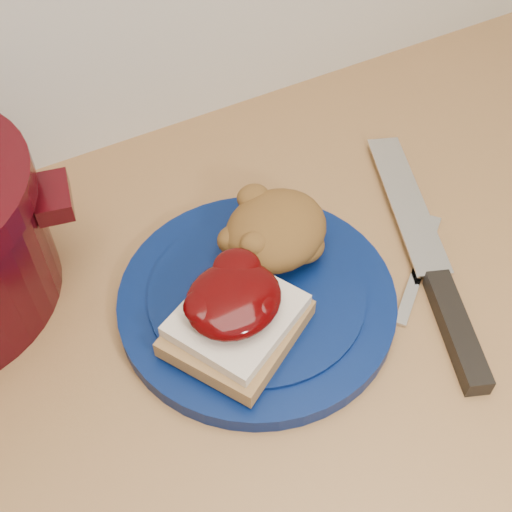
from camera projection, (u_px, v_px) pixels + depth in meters
base_cabinet at (244, 481)px, 1.01m from camera, size 4.00×0.60×0.86m
plate at (257, 299)px, 0.64m from camera, size 0.37×0.37×0.02m
sandwich at (236, 314)px, 0.58m from camera, size 0.15×0.15×0.06m
stuffing_mound at (276, 230)px, 0.65m from camera, size 0.14×0.14×0.06m
chef_knife at (441, 291)px, 0.65m from camera, size 0.16×0.34×0.02m
butter_knife at (419, 267)px, 0.68m from camera, size 0.13×0.11×0.00m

